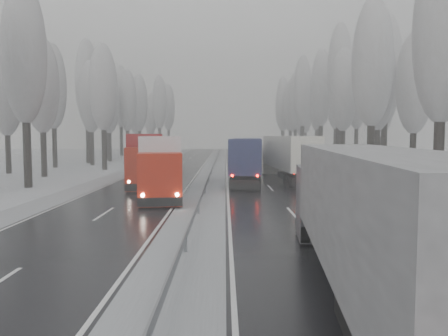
{
  "coord_description": "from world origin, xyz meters",
  "views": [
    {
      "loc": [
        1.46,
        -12.0,
        4.37
      ],
      "look_at": [
        1.41,
        17.11,
        2.2
      ],
      "focal_mm": 35.0,
      "sensor_mm": 36.0,
      "label": 1
    }
  ],
  "objects_px": {
    "truck_cream_box": "(286,155)",
    "truck_red_white": "(161,160)",
    "truck_blue_box": "(247,157)",
    "truck_grey_tarp": "(366,213)",
    "truck_red_red": "(147,154)",
    "box_truck_distant": "(236,147)"
  },
  "relations": [
    {
      "from": "truck_blue_box",
      "to": "truck_cream_box",
      "type": "xyz_separation_m",
      "value": [
        3.9,
        1.81,
        0.13
      ]
    },
    {
      "from": "truck_grey_tarp",
      "to": "truck_red_red",
      "type": "bearing_deg",
      "value": 115.65
    },
    {
      "from": "truck_cream_box",
      "to": "truck_red_white",
      "type": "height_order",
      "value": "truck_cream_box"
    },
    {
      "from": "truck_cream_box",
      "to": "truck_red_white",
      "type": "xyz_separation_m",
      "value": [
        -10.85,
        -8.88,
        -0.0
      ]
    },
    {
      "from": "truck_grey_tarp",
      "to": "truck_cream_box",
      "type": "height_order",
      "value": "truck_cream_box"
    },
    {
      "from": "truck_cream_box",
      "to": "truck_red_white",
      "type": "relative_size",
      "value": 1.0
    },
    {
      "from": "truck_cream_box",
      "to": "truck_red_white",
      "type": "bearing_deg",
      "value": -144.94
    },
    {
      "from": "truck_grey_tarp",
      "to": "truck_cream_box",
      "type": "relative_size",
      "value": 0.93
    },
    {
      "from": "truck_grey_tarp",
      "to": "truck_red_red",
      "type": "relative_size",
      "value": 0.9
    },
    {
      "from": "box_truck_distant",
      "to": "truck_grey_tarp",
      "type": "bearing_deg",
      "value": -89.08
    },
    {
      "from": "truck_grey_tarp",
      "to": "truck_red_white",
      "type": "xyz_separation_m",
      "value": [
        -8.57,
        22.15,
        0.17
      ]
    },
    {
      "from": "truck_grey_tarp",
      "to": "truck_red_white",
      "type": "bearing_deg",
      "value": 116.43
    },
    {
      "from": "truck_cream_box",
      "to": "truck_blue_box",
      "type": "bearing_deg",
      "value": -159.37
    },
    {
      "from": "truck_grey_tarp",
      "to": "box_truck_distant",
      "type": "relative_size",
      "value": 1.95
    },
    {
      "from": "truck_grey_tarp",
      "to": "truck_red_red",
      "type": "xyz_separation_m",
      "value": [
        -10.88,
        29.29,
        0.27
      ]
    },
    {
      "from": "truck_blue_box",
      "to": "truck_red_white",
      "type": "distance_m",
      "value": 9.92
    },
    {
      "from": "truck_blue_box",
      "to": "truck_cream_box",
      "type": "distance_m",
      "value": 4.3
    },
    {
      "from": "truck_grey_tarp",
      "to": "truck_cream_box",
      "type": "distance_m",
      "value": 31.12
    },
    {
      "from": "truck_grey_tarp",
      "to": "truck_red_white",
      "type": "relative_size",
      "value": 0.93
    },
    {
      "from": "truck_red_red",
      "to": "box_truck_distant",
      "type": "bearing_deg",
      "value": 73.35
    },
    {
      "from": "truck_blue_box",
      "to": "truck_red_white",
      "type": "height_order",
      "value": "truck_red_white"
    },
    {
      "from": "truck_red_red",
      "to": "truck_red_white",
      "type": "bearing_deg",
      "value": -79.88
    }
  ]
}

